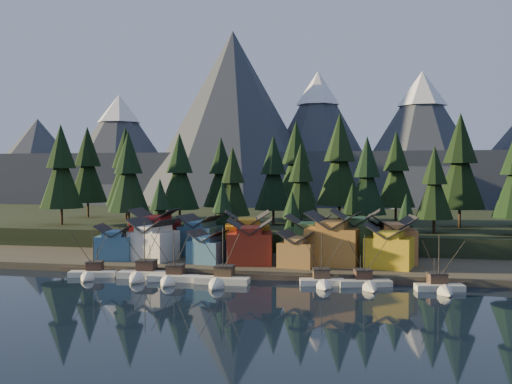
% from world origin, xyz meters
% --- Properties ---
extents(ground, '(500.00, 500.00, 0.00)m').
position_xyz_m(ground, '(0.00, 0.00, 0.00)').
color(ground, black).
rests_on(ground, ground).
extents(shore_strip, '(400.00, 50.00, 1.50)m').
position_xyz_m(shore_strip, '(0.00, 40.00, 0.75)').
color(shore_strip, '#3E392D').
rests_on(shore_strip, ground).
extents(hillside, '(420.00, 100.00, 6.00)m').
position_xyz_m(hillside, '(0.00, 90.00, 3.00)').
color(hillside, black).
rests_on(hillside, ground).
extents(dock, '(80.00, 4.00, 1.00)m').
position_xyz_m(dock, '(0.00, 16.50, 0.50)').
color(dock, '#4F4439').
rests_on(dock, ground).
extents(mountain_ridge, '(560.00, 190.00, 90.00)m').
position_xyz_m(mountain_ridge, '(-4.20, 213.59, 26.06)').
color(mountain_ridge, '#3F4551').
rests_on(mountain_ridge, ground).
extents(boat_0, '(9.83, 10.34, 10.53)m').
position_xyz_m(boat_0, '(-30.44, 9.60, 1.96)').
color(boat_0, silver).
rests_on(boat_0, ground).
extents(boat_1, '(10.47, 11.27, 12.30)m').
position_xyz_m(boat_1, '(-20.12, 10.28, 2.37)').
color(boat_1, silver).
rests_on(boat_1, ground).
extents(boat_2, '(9.83, 10.58, 10.89)m').
position_xyz_m(boat_2, '(-13.36, 8.54, 2.04)').
color(boat_2, white).
rests_on(boat_2, ground).
extents(boat_3, '(10.39, 11.31, 11.64)m').
position_xyz_m(boat_3, '(-3.61, 7.89, 2.17)').
color(boat_3, silver).
rests_on(boat_3, ground).
extents(boat_4, '(8.72, 9.24, 10.51)m').
position_xyz_m(boat_4, '(14.89, 10.74, 2.08)').
color(boat_4, white).
rests_on(boat_4, ground).
extents(boat_5, '(10.17, 10.67, 10.39)m').
position_xyz_m(boat_5, '(22.74, 11.29, 1.88)').
color(boat_5, beige).
rests_on(boat_5, ground).
extents(boat_6, '(8.93, 9.45, 10.72)m').
position_xyz_m(boat_6, '(35.49, 9.98, 2.11)').
color(boat_6, beige).
rests_on(boat_6, ground).
extents(house_front_0, '(8.82, 8.47, 7.69)m').
position_xyz_m(house_front_0, '(-31.68, 22.90, 5.54)').
color(house_front_0, '#3A678A').
rests_on(house_front_0, shore_strip).
extents(house_front_1, '(10.47, 10.21, 9.04)m').
position_xyz_m(house_front_1, '(-23.31, 24.16, 6.25)').
color(house_front_1, silver).
rests_on(house_front_1, shore_strip).
extents(house_front_2, '(8.10, 8.14, 6.85)m').
position_xyz_m(house_front_2, '(-10.65, 23.14, 5.10)').
color(house_front_2, teal).
rests_on(house_front_2, shore_strip).
extents(house_front_3, '(10.52, 10.17, 9.39)m').
position_xyz_m(house_front_3, '(-1.53, 23.67, 6.43)').
color(house_front_3, maroon).
rests_on(house_front_3, shore_strip).
extents(house_front_4, '(8.03, 8.50, 7.17)m').
position_xyz_m(house_front_4, '(8.79, 22.40, 5.27)').
color(house_front_4, olive).
rests_on(house_front_4, shore_strip).
extents(house_front_5, '(11.40, 10.56, 10.97)m').
position_xyz_m(house_front_5, '(15.65, 25.88, 7.26)').
color(house_front_5, '#B0732D').
rests_on(house_front_5, shore_strip).
extents(house_front_6, '(10.44, 10.06, 8.95)m').
position_xyz_m(house_front_6, '(26.99, 24.71, 6.20)').
color(house_front_6, gold).
rests_on(house_front_6, shore_strip).
extents(house_back_0, '(10.31, 9.94, 10.66)m').
position_xyz_m(house_back_0, '(-26.27, 32.43, 7.10)').
color(house_back_0, maroon).
rests_on(house_back_0, shore_strip).
extents(house_back_1, '(9.50, 9.58, 9.26)m').
position_xyz_m(house_back_1, '(-15.56, 33.68, 6.36)').
color(house_back_1, '#34607C').
rests_on(house_back_1, shore_strip).
extents(house_back_2, '(11.75, 11.16, 10.47)m').
position_xyz_m(house_back_2, '(-4.07, 32.12, 7.00)').
color(house_back_2, '#C6891B').
rests_on(house_back_2, shore_strip).
extents(house_back_3, '(9.57, 8.52, 9.71)m').
position_xyz_m(house_back_3, '(9.68, 32.80, 6.60)').
color(house_back_3, '#497C43').
rests_on(house_back_3, shore_strip).
extents(house_back_4, '(10.48, 10.08, 11.17)m').
position_xyz_m(house_back_4, '(20.06, 31.55, 7.37)').
color(house_back_4, '#528447').
rests_on(house_back_4, shore_strip).
extents(house_back_5, '(10.11, 10.20, 9.98)m').
position_xyz_m(house_back_5, '(27.85, 30.95, 6.74)').
color(house_back_5, '#A76B3B').
rests_on(house_back_5, shore_strip).
extents(tree_hill_0, '(12.12, 12.12, 28.23)m').
position_xyz_m(tree_hill_0, '(-62.00, 52.00, 21.43)').
color(tree_hill_0, '#332319').
rests_on(tree_hill_0, hillside).
extents(tree_hill_1, '(12.22, 12.22, 28.47)m').
position_xyz_m(tree_hill_1, '(-50.00, 68.00, 21.57)').
color(tree_hill_1, '#332319').
rests_on(tree_hill_1, hillside).
extents(tree_hill_2, '(11.00, 11.00, 25.62)m').
position_xyz_m(tree_hill_2, '(-40.00, 48.00, 20.01)').
color(tree_hill_2, '#332319').
rests_on(tree_hill_2, hillside).
extents(tree_hill_3, '(11.09, 11.09, 25.83)m').
position_xyz_m(tree_hill_3, '(-30.00, 60.00, 20.12)').
color(tree_hill_3, '#332319').
rests_on(tree_hill_3, hillside).
extents(tree_hill_4, '(10.92, 10.92, 25.43)m').
position_xyz_m(tree_hill_4, '(-22.00, 75.00, 19.90)').
color(tree_hill_4, '#332319').
rests_on(tree_hill_4, hillside).
extents(tree_hill_5, '(9.14, 9.14, 21.29)m').
position_xyz_m(tree_hill_5, '(-12.00, 50.00, 17.63)').
color(tree_hill_5, '#332319').
rests_on(tree_hill_5, hillside).
extents(tree_hill_6, '(10.79, 10.79, 25.13)m').
position_xyz_m(tree_hill_6, '(-4.00, 65.00, 19.74)').
color(tree_hill_6, '#332319').
rests_on(tree_hill_6, hillside).
extents(tree_hill_7, '(9.46, 9.46, 22.04)m').
position_xyz_m(tree_hill_7, '(6.00, 48.00, 18.04)').
color(tree_hill_7, '#332319').
rests_on(tree_hill_7, hillside).
extents(tree_hill_8, '(13.63, 13.63, 31.75)m').
position_xyz_m(tree_hill_8, '(14.00, 72.00, 23.36)').
color(tree_hill_8, '#332319').
rests_on(tree_hill_8, hillside).
extents(tree_hill_9, '(10.28, 10.28, 23.95)m').
position_xyz_m(tree_hill_9, '(22.00, 55.00, 19.09)').
color(tree_hill_9, '#332319').
rests_on(tree_hill_9, hillside).
extents(tree_hill_10, '(11.56, 11.56, 26.93)m').
position_xyz_m(tree_hill_10, '(30.00, 80.00, 20.72)').
color(tree_hill_10, '#332319').
rests_on(tree_hill_10, hillside).
extents(tree_hill_11, '(9.07, 9.07, 21.13)m').
position_xyz_m(tree_hill_11, '(38.00, 50.00, 17.54)').
color(tree_hill_11, '#332319').
rests_on(tree_hill_11, hillside).
extents(tree_hill_12, '(13.09, 13.09, 30.50)m').
position_xyz_m(tree_hill_12, '(46.00, 66.00, 22.67)').
color(tree_hill_12, '#332319').
rests_on(tree_hill_12, hillside).
extents(tree_hill_15, '(13.14, 13.14, 30.61)m').
position_xyz_m(tree_hill_15, '(0.00, 82.00, 22.74)').
color(tree_hill_15, '#332319').
rests_on(tree_hill_15, hillside).
extents(tree_hill_16, '(12.73, 12.73, 29.65)m').
position_xyz_m(tree_hill_16, '(-68.00, 78.00, 22.21)').
color(tree_hill_16, '#332319').
rests_on(tree_hill_16, hillside).
extents(tree_shore_0, '(7.64, 7.64, 17.80)m').
position_xyz_m(tree_shore_0, '(-28.00, 40.00, 11.22)').
color(tree_shore_0, '#332319').
rests_on(tree_shore_0, shore_strip).
extents(tree_shore_1, '(7.27, 7.27, 16.94)m').
position_xyz_m(tree_shore_1, '(-12.00, 40.00, 10.75)').
color(tree_shore_1, '#332319').
rests_on(tree_shore_1, shore_strip).
extents(tree_shore_2, '(6.34, 6.34, 14.77)m').
position_xyz_m(tree_shore_2, '(5.00, 40.00, 9.56)').
color(tree_shore_2, '#332319').
rests_on(tree_shore_2, shore_strip).
extents(tree_shore_3, '(7.25, 7.25, 16.89)m').
position_xyz_m(tree_shore_3, '(19.00, 40.00, 10.73)').
color(tree_shore_3, '#332319').
rests_on(tree_shore_3, shore_strip).
extents(tree_shore_4, '(6.24, 6.24, 14.54)m').
position_xyz_m(tree_shore_4, '(31.00, 40.00, 9.44)').
color(tree_shore_4, '#332319').
rests_on(tree_shore_4, shore_strip).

